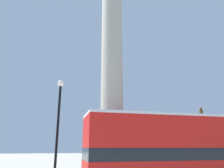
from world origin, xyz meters
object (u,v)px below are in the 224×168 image
at_px(monument_column, 112,89).
at_px(equestrian_statue, 207,158).
at_px(street_lamp, 57,135).
at_px(bus_b, 188,154).

distance_m(monument_column, equestrian_statue, 11.00).
bearing_deg(street_lamp, equestrian_statue, 19.15).
xyz_separation_m(equestrian_statue, street_lamp, (-12.97, -4.50, 1.58)).
bearing_deg(monument_column, street_lamp, -156.78).
distance_m(monument_column, bus_b, 6.55).
bearing_deg(bus_b, street_lamp, 159.99).
relative_size(bus_b, equestrian_statue, 1.68).
distance_m(bus_b, street_lamp, 6.97).
bearing_deg(monument_column, equestrian_statue, 17.55).
height_order(monument_column, street_lamp, monument_column).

